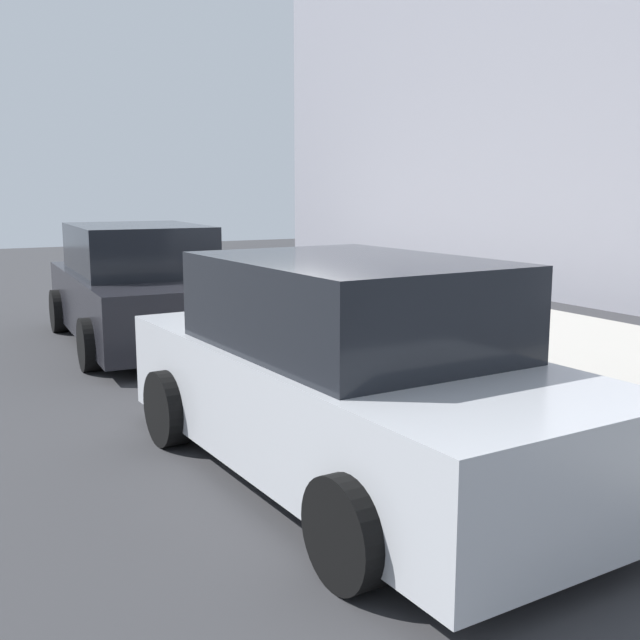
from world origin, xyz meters
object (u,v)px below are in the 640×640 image
at_px(suitcase_black_0, 505,348).
at_px(bollard_post, 294,298).
at_px(suitcase_teal_2, 438,339).
at_px(suitcase_maroon_1, 473,349).
at_px(parked_car_charcoal_1, 139,289).
at_px(suitcase_red_4, 391,320).
at_px(suitcase_olive_5, 369,317).
at_px(suitcase_silver_6, 344,314).
at_px(fire_hydrant, 324,302).
at_px(suitcase_navy_3, 411,328).
at_px(parked_car_silver_0, 348,376).

height_order(suitcase_black_0, bollard_post, suitcase_black_0).
bearing_deg(suitcase_teal_2, suitcase_maroon_1, -172.39).
distance_m(bollard_post, parked_car_charcoal_1, 2.33).
relative_size(suitcase_red_4, suitcase_olive_5, 1.06).
xyz_separation_m(suitcase_teal_2, parked_car_charcoal_1, (3.53, 2.46, 0.33)).
relative_size(suitcase_silver_6, bollard_post, 1.25).
distance_m(suitcase_teal_2, suitcase_silver_6, 2.01).
bearing_deg(fire_hydrant, suitcase_teal_2, 179.99).
bearing_deg(parked_car_charcoal_1, fire_hydrant, -108.66).
bearing_deg(suitcase_red_4, suitcase_navy_3, 175.09).
relative_size(suitcase_black_0, suitcase_maroon_1, 1.07).
bearing_deg(fire_hydrant, bollard_post, 13.03).
distance_m(suitcase_silver_6, bollard_post, 1.34).
bearing_deg(parked_car_silver_0, suitcase_navy_3, -42.71).
bearing_deg(suitcase_black_0, suitcase_red_4, 0.82).
relative_size(parked_car_silver_0, parked_car_charcoal_1, 0.98).
xyz_separation_m(suitcase_black_0, suitcase_olive_5, (2.57, 0.02, -0.05)).
xyz_separation_m(suitcase_black_0, suitcase_red_4, (2.03, 0.03, -0.02)).
height_order(fire_hydrant, parked_car_silver_0, parked_car_silver_0).
distance_m(suitcase_maroon_1, suitcase_silver_6, 2.55).
bearing_deg(suitcase_teal_2, suitcase_olive_5, -0.45).
xyz_separation_m(suitcase_navy_3, bollard_post, (2.87, 0.12, 0.01)).
bearing_deg(suitcase_red_4, suitcase_silver_6, 3.63).
xyz_separation_m(suitcase_maroon_1, suitcase_silver_6, (2.55, 0.13, 0.02)).
xyz_separation_m(suitcase_olive_5, fire_hydrant, (1.20, 0.01, 0.04)).
xyz_separation_m(suitcase_black_0, parked_car_charcoal_1, (4.60, 2.50, 0.24)).
bearing_deg(suitcase_navy_3, suitcase_black_0, -177.40).
xyz_separation_m(suitcase_teal_2, suitcase_red_4, (0.96, -0.01, 0.07)).
bearing_deg(suitcase_silver_6, suitcase_red_4, -176.37).
bearing_deg(suitcase_maroon_1, suitcase_silver_6, 2.95).
xyz_separation_m(suitcase_maroon_1, suitcase_olive_5, (2.03, 0.06, 0.06)).
bearing_deg(suitcase_teal_2, parked_car_silver_0, 131.16).
bearing_deg(bollard_post, suitcase_red_4, -176.25).
xyz_separation_m(suitcase_navy_3, parked_car_charcoal_1, (3.05, 2.43, 0.28)).
relative_size(suitcase_navy_3, fire_hydrant, 1.05).
height_order(suitcase_silver_6, parked_car_charcoal_1, parked_car_charcoal_1).
relative_size(suitcase_black_0, suitcase_red_4, 0.81).
relative_size(suitcase_black_0, bollard_post, 1.16).
bearing_deg(bollard_post, parked_car_charcoal_1, 85.48).
bearing_deg(suitcase_black_0, suitcase_teal_2, 1.93).
bearing_deg(suitcase_silver_6, parked_car_silver_0, 150.04).
distance_m(suitcase_maroon_1, fire_hydrant, 3.24).
relative_size(suitcase_black_0, fire_hydrant, 1.15).
distance_m(suitcase_black_0, parked_car_charcoal_1, 5.24).
height_order(suitcase_black_0, fire_hydrant, suitcase_black_0).
relative_size(fire_hydrant, parked_car_charcoal_1, 0.16).
height_order(suitcase_teal_2, parked_car_silver_0, parked_car_silver_0).
xyz_separation_m(suitcase_silver_6, parked_car_silver_0, (-4.16, 2.40, 0.33)).
height_order(suitcase_teal_2, suitcase_red_4, suitcase_red_4).
distance_m(suitcase_olive_5, parked_car_silver_0, 4.41).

